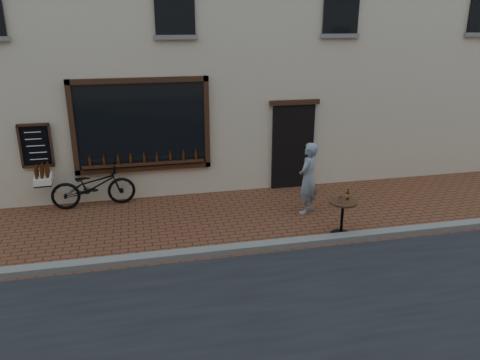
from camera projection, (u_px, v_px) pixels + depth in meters
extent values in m
plane|color=brown|center=(254.00, 255.00, 8.91)|extent=(90.00, 90.00, 0.00)
cube|color=slate|center=(252.00, 247.00, 9.07)|extent=(90.00, 0.25, 0.12)
cube|color=black|center=(142.00, 125.00, 11.09)|extent=(3.00, 0.06, 2.00)
cube|color=black|center=(138.00, 80.00, 10.72)|extent=(3.24, 0.10, 0.12)
cube|color=black|center=(145.00, 168.00, 11.42)|extent=(3.24, 0.10, 0.12)
cube|color=black|center=(73.00, 129.00, 10.75)|extent=(0.12, 0.10, 2.24)
cube|color=black|center=(207.00, 123.00, 11.39)|extent=(0.12, 0.10, 2.24)
cube|color=black|center=(144.00, 164.00, 11.33)|extent=(2.90, 0.16, 0.05)
cube|color=black|center=(293.00, 147.00, 12.12)|extent=(1.10, 0.10, 2.20)
cube|color=black|center=(295.00, 102.00, 11.71)|extent=(1.30, 0.10, 0.12)
cube|color=black|center=(36.00, 146.00, 10.70)|extent=(0.62, 0.04, 0.92)
cylinder|color=#3D1C07|center=(90.00, 162.00, 11.03)|extent=(0.06, 0.06, 0.19)
cylinder|color=#3D1C07|center=(104.00, 161.00, 11.10)|extent=(0.06, 0.06, 0.19)
cylinder|color=#3D1C07|center=(117.00, 161.00, 11.16)|extent=(0.06, 0.06, 0.19)
cylinder|color=#3D1C07|center=(131.00, 160.00, 11.22)|extent=(0.06, 0.06, 0.19)
cylinder|color=#3D1C07|center=(144.00, 159.00, 11.29)|extent=(0.06, 0.06, 0.19)
cylinder|color=#3D1C07|center=(157.00, 158.00, 11.35)|extent=(0.06, 0.06, 0.19)
cylinder|color=#3D1C07|center=(170.00, 157.00, 11.42)|extent=(0.06, 0.06, 0.19)
cylinder|color=#3D1C07|center=(183.00, 157.00, 11.48)|extent=(0.06, 0.06, 0.19)
cylinder|color=#3D1C07|center=(195.00, 156.00, 11.55)|extent=(0.06, 0.06, 0.19)
cube|color=black|center=(174.00, 2.00, 10.37)|extent=(0.90, 0.06, 1.40)
cube|color=black|center=(342.00, 3.00, 11.20)|extent=(0.90, 0.06, 1.40)
imported|color=black|center=(93.00, 186.00, 11.05)|extent=(1.98, 0.83, 1.01)
cube|color=black|center=(44.00, 183.00, 10.68)|extent=(0.43, 0.57, 0.03)
cube|color=white|center=(43.00, 179.00, 10.65)|extent=(0.43, 0.59, 0.16)
cylinder|color=#3D1C07|center=(47.00, 173.00, 10.44)|extent=(0.06, 0.06, 0.21)
cylinder|color=#3D1C07|center=(41.00, 174.00, 10.41)|extent=(0.06, 0.06, 0.21)
cylinder|color=#3D1C07|center=(36.00, 174.00, 10.38)|extent=(0.06, 0.06, 0.21)
cylinder|color=#3D1C07|center=(47.00, 172.00, 10.56)|extent=(0.06, 0.06, 0.21)
cylinder|color=#3D1C07|center=(42.00, 172.00, 10.53)|extent=(0.06, 0.06, 0.21)
cylinder|color=#3D1C07|center=(37.00, 173.00, 10.50)|extent=(0.06, 0.06, 0.21)
cylinder|color=#3D1C07|center=(48.00, 170.00, 10.68)|extent=(0.06, 0.06, 0.21)
cylinder|color=#3D1C07|center=(42.00, 170.00, 10.65)|extent=(0.06, 0.06, 0.21)
cylinder|color=#3D1C07|center=(37.00, 171.00, 10.62)|extent=(0.06, 0.06, 0.21)
cylinder|color=#3D1C07|center=(48.00, 168.00, 10.80)|extent=(0.06, 0.06, 0.21)
cylinder|color=#3D1C07|center=(43.00, 169.00, 10.77)|extent=(0.06, 0.06, 0.21)
cylinder|color=black|center=(341.00, 234.00, 9.72)|extent=(0.43, 0.43, 0.03)
cylinder|color=black|center=(342.00, 218.00, 9.60)|extent=(0.06, 0.06, 0.68)
cylinder|color=#331E11|center=(343.00, 202.00, 9.49)|extent=(0.59, 0.59, 0.04)
cylinder|color=gold|center=(348.00, 195.00, 9.53)|extent=(0.06, 0.06, 0.06)
cylinder|color=white|center=(340.00, 200.00, 9.38)|extent=(0.08, 0.08, 0.13)
imported|color=gray|center=(308.00, 178.00, 10.58)|extent=(0.71, 0.71, 1.66)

